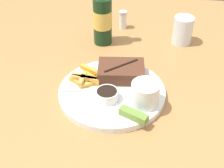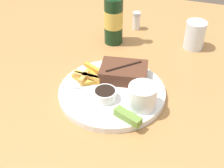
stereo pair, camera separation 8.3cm
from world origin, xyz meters
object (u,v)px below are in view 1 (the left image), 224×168
at_px(coleslaw_cup, 145,93).
at_px(drinking_glass, 183,30).
at_px(dinner_plate, 112,92).
at_px(steak_portion, 121,71).
at_px(dipping_sauce_cup, 107,95).
at_px(beer_bottle, 103,18).
at_px(pickle_spear, 133,115).
at_px(fork_utensil, 84,90).
at_px(salt_shaker, 123,20).

xyz_separation_m(coleslaw_cup, drinking_glass, (0.09, 0.36, -0.01)).
bearing_deg(dinner_plate, steak_portion, 76.67).
relative_size(dipping_sauce_cup, beer_bottle, 0.23).
relative_size(coleslaw_cup, pickle_spear, 0.95).
distance_m(dinner_plate, fork_utensil, 0.08).
xyz_separation_m(dipping_sauce_cup, pickle_spear, (0.08, -0.06, -0.01)).
height_order(coleslaw_cup, dipping_sauce_cup, coleslaw_cup).
relative_size(dinner_plate, steak_portion, 2.05).
relative_size(fork_utensil, beer_bottle, 0.52).
bearing_deg(beer_bottle, dinner_plate, -73.21).
bearing_deg(beer_bottle, drinking_glass, 10.30).
bearing_deg(dinner_plate, dipping_sauce_cup, -97.93).
relative_size(steak_portion, salt_shaker, 2.18).
distance_m(beer_bottle, drinking_glass, 0.27).
bearing_deg(drinking_glass, pickle_spear, -105.05).
xyz_separation_m(dipping_sauce_cup, fork_utensil, (-0.07, 0.02, -0.01)).
height_order(dinner_plate, drinking_glass, drinking_glass).
bearing_deg(pickle_spear, steak_portion, 109.38).
relative_size(coleslaw_cup, dipping_sauce_cup, 1.20).
distance_m(steak_portion, salt_shaker, 0.33).
distance_m(steak_portion, pickle_spear, 0.17).
distance_m(drinking_glass, salt_shaker, 0.22).
height_order(steak_portion, drinking_glass, drinking_glass).
height_order(dinner_plate, beer_bottle, beer_bottle).
bearing_deg(steak_portion, drinking_glass, 56.89).
height_order(steak_portion, beer_bottle, beer_bottle).
distance_m(coleslaw_cup, dipping_sauce_cup, 0.10).
relative_size(dinner_plate, drinking_glass, 3.12).
bearing_deg(steak_portion, salt_shaker, 98.05).
bearing_deg(steak_portion, pickle_spear, -70.62).
bearing_deg(steak_portion, fork_utensil, -138.50).
relative_size(pickle_spear, salt_shaker, 1.16).
distance_m(dipping_sauce_cup, drinking_glass, 0.41).
bearing_deg(salt_shaker, fork_utensil, -96.08).
bearing_deg(salt_shaker, steak_portion, -81.95).
bearing_deg(drinking_glass, dinner_plate, -119.73).
relative_size(pickle_spear, fork_utensil, 0.57).
distance_m(steak_portion, fork_utensil, 0.12).
distance_m(fork_utensil, drinking_glass, 0.42).
bearing_deg(fork_utensil, salt_shaker, 71.46).
height_order(beer_bottle, drinking_glass, beer_bottle).
bearing_deg(salt_shaker, drinking_glass, -17.41).
bearing_deg(pickle_spear, salt_shaker, 101.90).
distance_m(steak_portion, dipping_sauce_cup, 0.11).
height_order(fork_utensil, salt_shaker, salt_shaker).
bearing_deg(fork_utensil, drinking_glass, 40.17).
height_order(dinner_plate, pickle_spear, pickle_spear).
bearing_deg(coleslaw_cup, fork_utensil, 172.71).
height_order(coleslaw_cup, fork_utensil, coleslaw_cup).
bearing_deg(dinner_plate, beer_bottle, 106.79).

